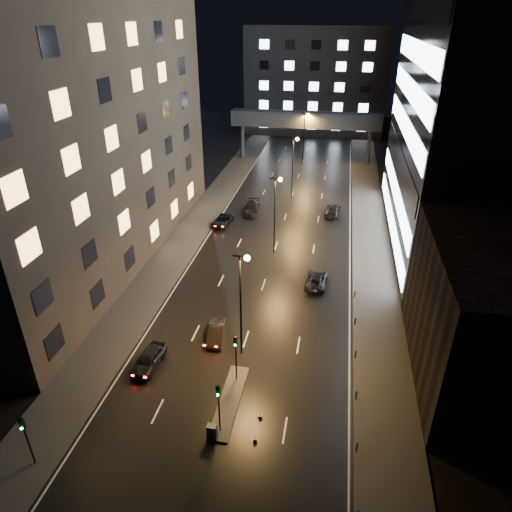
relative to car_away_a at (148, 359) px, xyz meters
The scene contains 26 objects.
ground 36.05m from the car_away_a, 77.82° to the left, with size 160.00×160.00×0.00m, color black.
sidewalk_left 30.64m from the car_away_a, 99.20° to the left, with size 5.00×110.00×0.15m, color #383533.
sidewalk_right 36.31m from the car_away_a, 56.38° to the left, with size 5.00×110.00×0.15m, color #383533.
building_left 31.01m from the car_away_a, 127.76° to the left, with size 15.00×48.00×40.00m, color #2D2319.
building_right_low 28.41m from the car_away_a, ahead, with size 10.00×18.00×12.00m, color black.
building_right_glass 50.11m from the car_away_a, 43.77° to the left, with size 20.00×36.00×45.00m, color black.
building_far 94.28m from the car_away_a, 85.34° to the left, with size 34.00×14.00×25.00m, color #333335.
skybridge 66.11m from the car_away_a, 83.35° to the left, with size 30.00×3.00×10.00m.
median_island 8.40m from the car_away_a, 19.29° to the right, with size 1.60×8.00×0.15m, color #383533.
traffic_signal_near 8.24m from the car_away_a, ahead, with size 0.28×0.34×4.40m.
traffic_signal_far 10.06m from the car_away_a, 36.15° to the right, with size 0.28×0.34×4.40m.
traffic_signal_corner 11.66m from the car_away_a, 109.89° to the right, with size 0.28×0.34×4.40m.
bollard_row 17.89m from the car_away_a, ahead, with size 0.12×25.12×0.90m.
streetlight_near 10.18m from the car_away_a, 22.61° to the left, with size 1.45×0.50×10.15m.
streetlight_mid_a 25.16m from the car_away_a, 71.52° to the left, with size 1.45×0.50×10.15m.
streetlight_mid_b 44.30m from the car_away_a, 79.82° to the left, with size 1.45×0.50×10.15m.
streetlight_far 63.97m from the car_away_a, 83.00° to the left, with size 1.45×0.50×10.15m.
car_away_a is the anchor object (origin of this frame).
car_away_b 6.82m from the car_away_a, 45.44° to the left, with size 1.47×4.22×1.39m, color black.
car_away_c 30.56m from the car_away_a, 92.00° to the left, with size 2.18×4.73×1.31m, color black.
car_away_d 35.88m from the car_away_a, 86.37° to the left, with size 2.15×5.30×1.54m, color black.
car_toward_a 21.20m from the car_away_a, 50.40° to the left, with size 2.20×4.78×1.33m, color black.
car_toward_b 40.15m from the car_away_a, 68.66° to the left, with size 2.08×5.11×1.48m, color black.
utility_cabinet 9.91m from the car_away_a, 40.76° to the right, with size 0.72×0.51×1.16m, color #4C4C4E.
cone_a 11.34m from the car_away_a, 20.53° to the right, with size 0.39×0.39×0.44m, color #F6620C.
cone_b 12.29m from the car_away_a, 30.28° to the right, with size 0.34×0.34×0.45m, color orange.
Camera 1 is at (7.19, -23.79, 27.42)m, focal length 32.00 mm.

